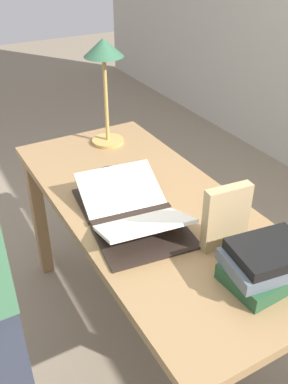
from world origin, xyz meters
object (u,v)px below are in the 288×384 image
Objects in this scene: book_standing_upright at (226,217)px; reading_lamp at (104,63)px; coffee_mug at (110,180)px; open_book at (131,211)px; book_stack_tall at (267,264)px.

reading_lamp is (-0.89, 0.00, 0.27)m from book_standing_upright.
open_book is at bearing -4.80° from coffee_mug.
open_book is 0.22m from coffee_mug.
book_standing_upright reaches higher than book_stack_tall.
open_book is at bearing -17.82° from reading_lamp.
book_standing_upright is at bearing 18.84° from coffee_mug.
book_standing_upright is at bearing 40.91° from open_book.
reading_lamp is at bearing -174.07° from book_standing_upright.
book_standing_upright is 0.93m from reading_lamp.
open_book reaches higher than coffee_mug.
open_book is 1.11× the size of reading_lamp.
coffee_mug is (-0.69, -0.18, -0.02)m from book_stack_tall.
reading_lamp is (-1.08, -0.01, 0.32)m from book_stack_tall.
open_book is 0.73m from reading_lamp.
book_standing_upright is at bearing -0.26° from reading_lamp.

